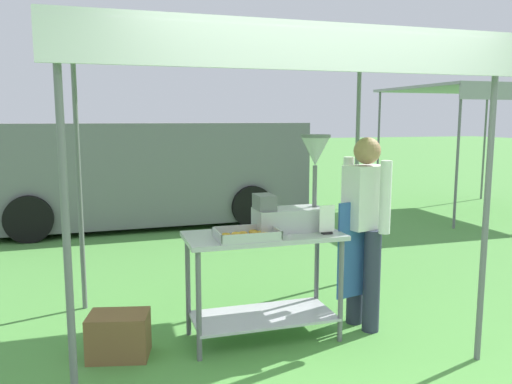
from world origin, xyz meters
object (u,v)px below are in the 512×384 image
at_px(van_grey, 139,171).
at_px(neighbour_tent, 479,92).
at_px(donut_cart, 263,265).
at_px(donut_tray, 247,236).
at_px(menu_sign, 327,222).
at_px(supply_crate, 119,335).
at_px(vendor, 364,223).
at_px(donut_fryer, 295,197).
at_px(stall_canopy, 260,57).

bearing_deg(van_grey, neighbour_tent, -7.78).
bearing_deg(donut_cart, van_grey, 96.62).
bearing_deg(donut_tray, van_grey, 94.59).
xyz_separation_m(menu_sign, supply_crate, (-1.60, 0.15, -0.79)).
bearing_deg(menu_sign, donut_cart, 162.01).
bearing_deg(menu_sign, van_grey, 101.50).
bearing_deg(donut_tray, vendor, 4.98).
xyz_separation_m(donut_fryer, menu_sign, (0.19, -0.21, -0.17)).
bearing_deg(donut_cart, supply_crate, -179.74).
height_order(van_grey, neighbour_tent, neighbour_tent).
height_order(donut_tray, menu_sign, menu_sign).
bearing_deg(donut_tray, supply_crate, 173.15).
xyz_separation_m(donut_fryer, neighbour_tent, (5.24, 4.16, 1.13)).
distance_m(stall_canopy, menu_sign, 1.38).
distance_m(stall_canopy, vendor, 1.59).
height_order(donut_tray, donut_fryer, donut_fryer).
height_order(menu_sign, neighbour_tent, neighbour_tent).
relative_size(donut_fryer, van_grey, 0.14).
bearing_deg(donut_cart, vendor, -1.91).
xyz_separation_m(menu_sign, van_grey, (-1.06, 5.21, -0.08)).
relative_size(donut_fryer, vendor, 0.48).
height_order(donut_cart, van_grey, van_grey).
relative_size(donut_cart, supply_crate, 2.51).
distance_m(donut_fryer, vendor, 0.63).
xyz_separation_m(menu_sign, vendor, (0.40, 0.12, -0.06)).
bearing_deg(neighbour_tent, menu_sign, -139.10).
xyz_separation_m(menu_sign, neighbour_tent, (5.05, 4.37, 1.30)).
relative_size(donut_tray, van_grey, 0.09).
relative_size(donut_cart, menu_sign, 5.43).
bearing_deg(donut_fryer, supply_crate, -177.35).
height_order(donut_cart, neighbour_tent, neighbour_tent).
bearing_deg(vendor, neighbour_tent, 42.41).
bearing_deg(donut_cart, stall_canopy, 90.00).
height_order(vendor, neighbour_tent, neighbour_tent).
bearing_deg(donut_cart, donut_fryer, 11.91).
bearing_deg(donut_cart, menu_sign, -17.99).
height_order(donut_fryer, supply_crate, donut_fryer).
relative_size(donut_fryer, menu_sign, 3.39).
height_order(stall_canopy, neighbour_tent, neighbour_tent).
relative_size(menu_sign, van_grey, 0.04).
height_order(stall_canopy, vendor, stall_canopy).
distance_m(donut_cart, van_grey, 5.10).
distance_m(donut_fryer, supply_crate, 1.71).
relative_size(stall_canopy, donut_cart, 2.43).
relative_size(supply_crate, van_grey, 0.09).
relative_size(donut_cart, donut_fryer, 1.60).
height_order(stall_canopy, van_grey, stall_canopy).
bearing_deg(van_grey, vendor, -74.00).
bearing_deg(neighbour_tent, donut_tray, -142.68).
distance_m(donut_tray, neighbour_tent, 7.29).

